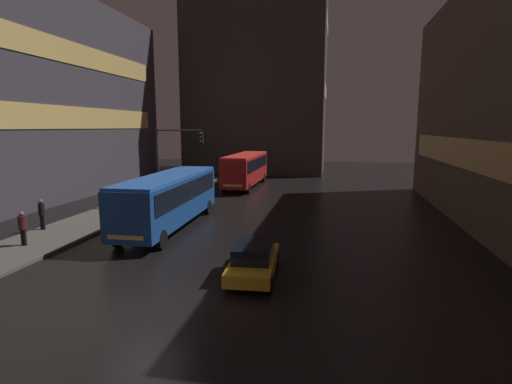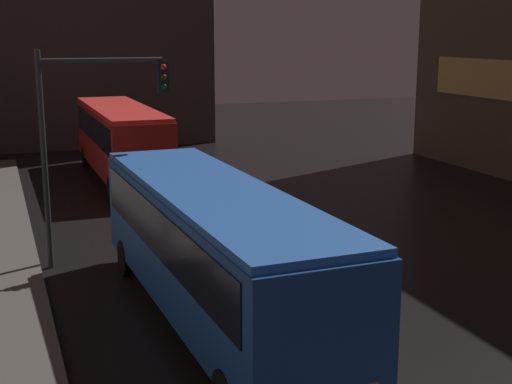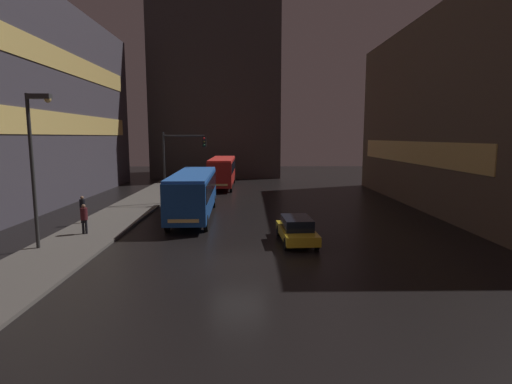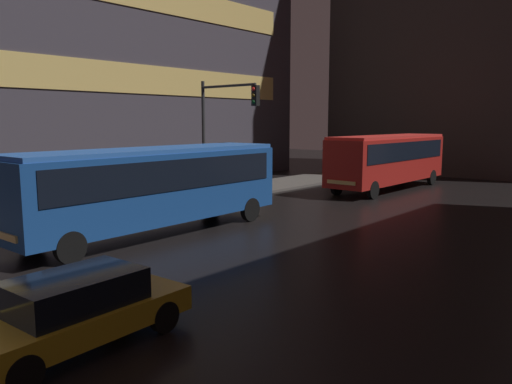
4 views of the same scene
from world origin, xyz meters
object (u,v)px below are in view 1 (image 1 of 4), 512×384
at_px(car_taxi, 254,259).
at_px(bus_far, 246,167).
at_px(traffic_light_main, 173,153).
at_px(bus_near, 169,196).
at_px(pedestrian_near, 42,212).
at_px(pedestrian_mid, 22,225).

bearing_deg(car_taxi, bus_far, -80.13).
height_order(car_taxi, traffic_light_main, traffic_light_main).
height_order(bus_near, traffic_light_main, traffic_light_main).
height_order(bus_near, pedestrian_near, bus_near).
height_order(bus_far, pedestrian_near, bus_far).
bearing_deg(car_taxi, pedestrian_near, -22.01).
height_order(car_taxi, pedestrian_mid, pedestrian_mid).
bearing_deg(bus_near, car_taxi, 132.05).
distance_m(bus_far, pedestrian_mid, 23.43).
relative_size(car_taxi, traffic_light_main, 0.72).
bearing_deg(pedestrian_mid, traffic_light_main, 142.03).
bearing_deg(bus_far, car_taxi, 103.15).
xyz_separation_m(bus_near, bus_far, (0.91, 17.20, 0.07)).
relative_size(bus_near, bus_far, 1.02).
relative_size(bus_far, pedestrian_mid, 6.32).
bearing_deg(bus_near, pedestrian_mid, 41.40).
bearing_deg(pedestrian_mid, bus_near, 114.06).
bearing_deg(bus_near, pedestrian_near, 16.58).
height_order(bus_near, bus_far, bus_far).
height_order(pedestrian_near, traffic_light_main, traffic_light_main).
bearing_deg(pedestrian_mid, bus_far, 144.71).
xyz_separation_m(pedestrian_near, pedestrian_mid, (1.31, -2.98, -0.00)).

